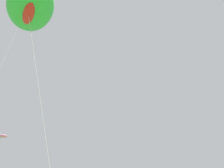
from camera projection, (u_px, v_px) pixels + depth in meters
big_show_kite at (31, 6)px, 16.40m from camera, size 7.28×9.93×15.86m
small_kite_streamer_purple at (20, 25)px, 25.48m from camera, size 1.84×3.15×22.03m
small_kite_stunt_black at (2, 136)px, 27.44m from camera, size 1.74×2.47×9.42m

